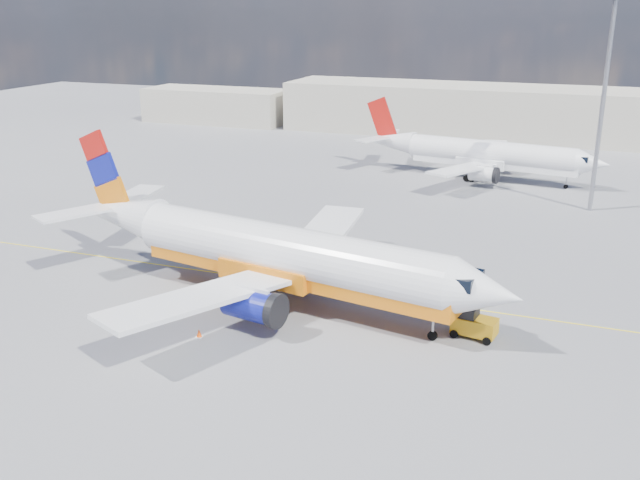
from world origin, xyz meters
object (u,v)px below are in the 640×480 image
(second_jet, at_px, (483,154))
(traffic_cone, at_px, (199,333))
(main_jet, at_px, (274,253))
(gse_tug, at_px, (473,323))

(second_jet, xyz_separation_m, traffic_cone, (-10.69, -51.30, -2.82))
(main_jet, height_order, second_jet, main_jet)
(main_jet, relative_size, second_jet, 1.21)
(second_jet, height_order, traffic_cone, second_jet)
(main_jet, height_order, traffic_cone, main_jet)
(traffic_cone, bearing_deg, gse_tug, 20.84)
(main_jet, xyz_separation_m, traffic_cone, (-2.27, -7.14, -3.48))
(gse_tug, bearing_deg, second_jet, 106.57)
(gse_tug, bearing_deg, main_jet, -174.14)
(second_jet, relative_size, traffic_cone, 53.91)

